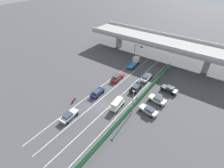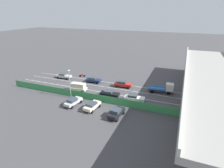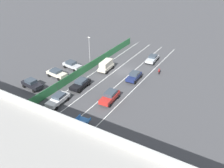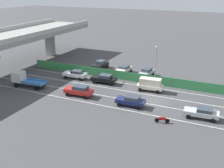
# 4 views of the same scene
# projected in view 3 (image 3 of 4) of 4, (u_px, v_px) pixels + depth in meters

# --- Properties ---
(ground_plane) EXTENTS (300.00, 300.00, 0.00)m
(ground_plane) POSITION_uv_depth(u_px,v_px,m) (124.00, 71.00, 52.35)
(ground_plane) COLOR #424244
(lane_line_left_edge) EXTENTS (0.14, 48.20, 0.01)m
(lane_line_left_edge) POSITION_uv_depth(u_px,v_px,m) (133.00, 90.00, 45.46)
(lane_line_left_edge) COLOR silver
(lane_line_left_edge) RESTS_ON ground
(lane_line_mid_left) EXTENTS (0.14, 48.20, 0.01)m
(lane_line_mid_left) POSITION_uv_depth(u_px,v_px,m) (117.00, 85.00, 47.00)
(lane_line_mid_left) COLOR silver
(lane_line_mid_left) RESTS_ON ground
(lane_line_mid_right) EXTENTS (0.14, 48.20, 0.01)m
(lane_line_mid_right) POSITION_uv_depth(u_px,v_px,m) (102.00, 81.00, 48.55)
(lane_line_mid_right) COLOR silver
(lane_line_mid_right) RESTS_ON ground
(lane_line_right_edge) EXTENTS (0.14, 48.20, 0.01)m
(lane_line_right_edge) POSITION_uv_depth(u_px,v_px,m) (88.00, 77.00, 50.09)
(lane_line_right_edge) COLOR silver
(lane_line_right_edge) RESTS_ON ground
(green_fence) EXTENTS (0.10, 44.30, 1.70)m
(green_fence) POSITION_uv_depth(u_px,v_px,m) (81.00, 71.00, 50.38)
(green_fence) COLOR #338447
(green_fence) RESTS_ON ground
(car_sedan_red) EXTENTS (2.24, 4.74, 1.76)m
(car_sedan_red) POSITION_uv_depth(u_px,v_px,m) (110.00, 96.00, 41.74)
(car_sedan_red) COLOR red
(car_sedan_red) RESTS_ON ground
(car_sedan_navy) EXTENTS (2.18, 4.39, 1.59)m
(car_sedan_navy) POSITION_uv_depth(u_px,v_px,m) (134.00, 76.00, 48.47)
(car_sedan_navy) COLOR navy
(car_sedan_navy) RESTS_ON ground
(car_hatchback_white) EXTENTS (2.25, 4.64, 1.64)m
(car_hatchback_white) POSITION_uv_depth(u_px,v_px,m) (58.00, 99.00, 41.08)
(car_hatchback_white) COLOR silver
(car_hatchback_white) RESTS_ON ground
(car_sedan_silver) EXTENTS (2.22, 4.67, 1.52)m
(car_sedan_silver) POSITION_uv_depth(u_px,v_px,m) (152.00, 58.00, 56.18)
(car_sedan_silver) COLOR #B7BABC
(car_sedan_silver) RESTS_ON ground
(car_van_cream) EXTENTS (2.27, 4.46, 2.23)m
(car_van_cream) POSITION_uv_depth(u_px,v_px,m) (106.00, 65.00, 52.00)
(car_van_cream) COLOR beige
(car_van_cream) RESTS_ON ground
(car_sedan_black) EXTENTS (2.23, 4.69, 1.65)m
(car_sedan_black) POSITION_uv_depth(u_px,v_px,m) (80.00, 84.00, 45.69)
(car_sedan_black) COLOR black
(car_sedan_black) RESTS_ON ground
(flatbed_truck_blue) EXTENTS (2.56, 6.25, 2.60)m
(flatbed_truck_blue) POSITION_uv_depth(u_px,v_px,m) (69.00, 132.00, 33.04)
(flatbed_truck_blue) COLOR black
(flatbed_truck_blue) RESTS_ON ground
(motorcycle) EXTENTS (0.85, 1.87, 0.93)m
(motorcycle) POSITION_uv_depth(u_px,v_px,m) (159.00, 71.00, 51.46)
(motorcycle) COLOR black
(motorcycle) RESTS_ON ground
(parked_wagon_silver) EXTENTS (4.63, 2.43, 1.64)m
(parked_wagon_silver) POSITION_uv_depth(u_px,v_px,m) (72.00, 65.00, 53.09)
(parked_wagon_silver) COLOR #B2B5B7
(parked_wagon_silver) RESTS_ON ground
(parked_sedan_cream) EXTENTS (4.47, 2.40, 1.60)m
(parked_sedan_cream) POSITION_uv_depth(u_px,v_px,m) (57.00, 73.00, 49.58)
(parked_sedan_cream) COLOR beige
(parked_sedan_cream) RESTS_ON ground
(parked_sedan_dark) EXTENTS (4.57, 2.37, 1.77)m
(parked_sedan_dark) POSITION_uv_depth(u_px,v_px,m) (32.00, 84.00, 45.59)
(parked_sedan_dark) COLOR black
(parked_sedan_dark) RESTS_ON ground
(traffic_light) EXTENTS (3.31, 0.51, 5.11)m
(traffic_light) POSITION_uv_depth(u_px,v_px,m) (53.00, 148.00, 27.24)
(traffic_light) COLOR #47474C
(traffic_light) RESTS_ON ground
(street_lamp) EXTENTS (0.60, 0.36, 6.94)m
(street_lamp) POSITION_uv_depth(u_px,v_px,m) (89.00, 49.00, 52.04)
(street_lamp) COLOR gray
(street_lamp) RESTS_ON ground
(traffic_cone) EXTENTS (0.47, 0.47, 0.57)m
(traffic_cone) POSITION_uv_depth(u_px,v_px,m) (82.00, 78.00, 49.12)
(traffic_cone) COLOR orange
(traffic_cone) RESTS_ON ground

